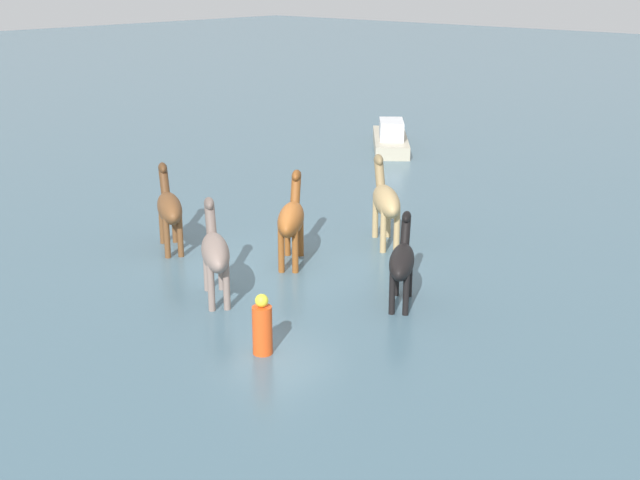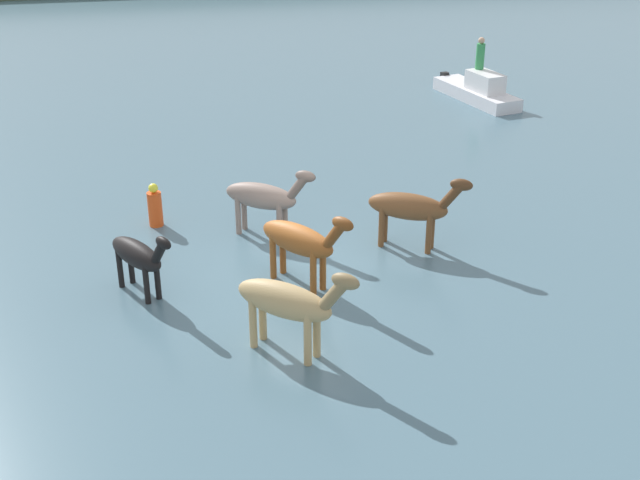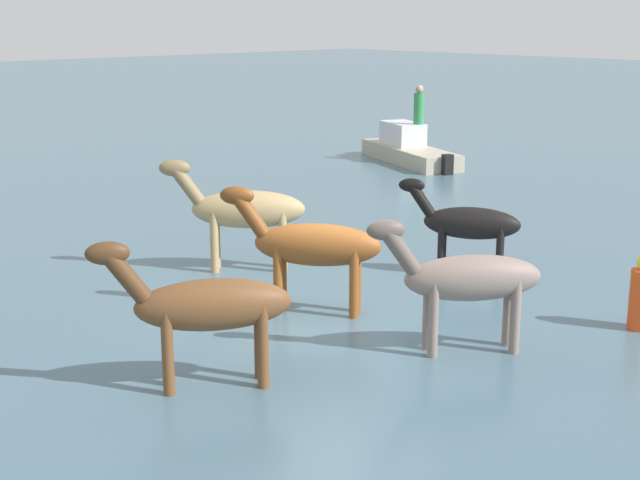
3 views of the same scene
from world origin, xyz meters
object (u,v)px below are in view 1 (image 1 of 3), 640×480
horse_dark_mare (169,207)px  buoy_channel_marker (262,327)px  horse_rear_stallion (386,201)px  horse_lead (402,261)px  horse_mid_herd (215,251)px  horse_dun_straggler (291,218)px  boat_dinghy_port (391,141)px

horse_dark_mare → buoy_channel_marker: (-5.91, 2.59, -0.55)m
horse_rear_stallion → horse_lead: 3.97m
horse_dark_mare → horse_mid_herd: size_ratio=1.05×
horse_dun_straggler → horse_lead: 3.44m
horse_rear_stallion → horse_mid_herd: (0.35, 5.27, -0.07)m
horse_mid_herd → buoy_channel_marker: 2.92m
horse_mid_herd → boat_dinghy_port: bearing=-29.7°
boat_dinghy_port → buoy_channel_marker: size_ratio=3.67×
horse_dun_straggler → boat_dinghy_port: (6.17, -11.82, -0.76)m
horse_dun_straggler → horse_lead: bearing=-132.6°
horse_dark_mare → boat_dinghy_port: horse_dark_mare is taller
horse_dark_mare → horse_mid_herd: (-3.29, 1.40, -0.02)m
horse_dark_mare → horse_lead: 6.40m
horse_dun_straggler → horse_mid_herd: 2.70m
horse_lead → horse_mid_herd: size_ratio=0.92×
horse_dun_straggler → boat_dinghy_port: size_ratio=0.53×
horse_dark_mare → horse_mid_herd: horse_dark_mare is taller
horse_dun_straggler → horse_mid_herd: size_ratio=1.02×
horse_dark_mare → horse_lead: horse_dark_mare is taller
horse_dark_mare → boat_dinghy_port: 13.51m
horse_dun_straggler → horse_mid_herd: horse_dun_straggler is taller
horse_rear_stallion → horse_lead: size_ratio=1.09×
horse_lead → horse_mid_herd: (3.04, 2.36, 0.11)m
horse_mid_herd → horse_dun_straggler: bearing=-45.8°
horse_lead → boat_dinghy_port: size_ratio=0.48×
horse_rear_stallion → horse_lead: bearing=175.1°
horse_lead → buoy_channel_marker: bearing=140.8°
horse_mid_herd → buoy_channel_marker: bearing=-168.5°
horse_dun_straggler → horse_mid_herd: (-0.39, 2.67, -0.04)m
horse_mid_herd → boat_dinghy_port: 15.92m
horse_dark_mare → boat_dinghy_port: (3.26, -13.09, -0.74)m
horse_mid_herd → horse_dark_mare: bearing=12.9°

